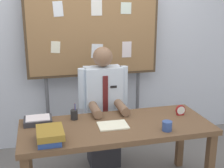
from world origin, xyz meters
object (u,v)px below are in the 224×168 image
object	(u,v)px
person	(103,112)
paper_tray	(38,120)
desk_clock	(180,111)
book_stack	(50,135)
coffee_mug	(167,126)
desk	(116,133)
pen_holder	(74,115)
bulletin_board	(94,30)
open_notebook	(113,125)

from	to	relation	value
person	paper_tray	bearing A→B (deg)	-154.84
person	desk_clock	xyz separation A→B (m)	(0.69, -0.48, 0.13)
book_stack	coffee_mug	world-z (taller)	book_stack
desk	coffee_mug	distance (m)	0.48
pen_holder	paper_tray	bearing A→B (deg)	-178.31
bulletin_board	paper_tray	bearing A→B (deg)	-130.33
person	pen_holder	bearing A→B (deg)	-138.46
desk	book_stack	bearing A→B (deg)	-162.77
coffee_mug	pen_holder	size ratio (longest dim) A/B	0.56
desk	open_notebook	distance (m)	0.10
desk	coffee_mug	size ratio (longest dim) A/B	20.00
desk	open_notebook	world-z (taller)	open_notebook
desk	desk_clock	distance (m)	0.71
book_stack	coffee_mug	distance (m)	1.03
book_stack	paper_tray	distance (m)	0.42
desk	desk_clock	bearing A→B (deg)	6.46
paper_tray	pen_holder	bearing A→B (deg)	1.69
pen_holder	paper_tray	distance (m)	0.35
bulletin_board	paper_tray	xyz separation A→B (m)	(-0.71, -0.84, -0.75)
bulletin_board	open_notebook	bearing A→B (deg)	-92.12
person	desk_clock	world-z (taller)	person
desk	paper_tray	xyz separation A→B (m)	(-0.71, 0.22, 0.11)
book_stack	open_notebook	bearing A→B (deg)	16.54
person	book_stack	bearing A→B (deg)	-129.75
desk_clock	pen_holder	distance (m)	1.07
bulletin_board	book_stack	size ratio (longest dim) A/B	7.26
pen_holder	open_notebook	bearing A→B (deg)	-37.71
open_notebook	desk_clock	distance (m)	0.74
desk_clock	coffee_mug	world-z (taller)	desk_clock
pen_holder	desk	bearing A→B (deg)	-32.38
coffee_mug	pen_holder	bearing A→B (deg)	148.60
desk_clock	paper_tray	xyz separation A→B (m)	(-1.40, 0.14, -0.02)
coffee_mug	paper_tray	xyz separation A→B (m)	(-1.11, 0.46, -0.02)
book_stack	desk_clock	world-z (taller)	book_stack
book_stack	open_notebook	size ratio (longest dim) A/B	1.06
bulletin_board	person	bearing A→B (deg)	-90.01
person	book_stack	distance (m)	0.98
person	paper_tray	distance (m)	0.79
pen_holder	person	bearing A→B (deg)	41.54
desk	bulletin_board	bearing A→B (deg)	90.00
person	paper_tray	size ratio (longest dim) A/B	5.28
bulletin_board	book_stack	bearing A→B (deg)	-116.44
paper_tray	coffee_mug	bearing A→B (deg)	-22.39
desk	book_stack	xyz separation A→B (m)	(-0.62, -0.19, 0.14)
person	pen_holder	size ratio (longest dim) A/B	8.58
book_stack	person	bearing A→B (deg)	50.25
person	desk_clock	bearing A→B (deg)	-34.51
desk_clock	paper_tray	distance (m)	1.41
open_notebook	bulletin_board	bearing A→B (deg)	87.88
coffee_mug	desk	bearing A→B (deg)	149.51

